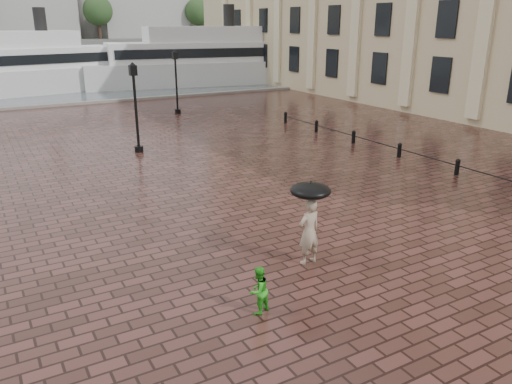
# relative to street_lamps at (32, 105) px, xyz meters

# --- Properties ---
(ground) EXTENTS (300.00, 300.00, 0.00)m
(ground) POSITION_rel_street_lamps_xyz_m (1.50, -17.50, -2.33)
(ground) COLOR #321C17
(ground) RESTS_ON ground
(quay_edge) EXTENTS (80.00, 0.60, 0.30)m
(quay_edge) POSITION_rel_street_lamps_xyz_m (1.50, 14.50, -2.33)
(quay_edge) COLOR slate
(quay_edge) RESTS_ON ground
(distant_skyline) EXTENTS (102.50, 22.00, 33.00)m
(distant_skyline) POSITION_rel_street_lamps_xyz_m (49.64, 132.50, 7.13)
(distant_skyline) COLOR gray
(distant_skyline) RESTS_ON ground
(bollard_row) EXTENTS (0.22, 21.22, 0.73)m
(bollard_row) POSITION_rel_street_lamps_xyz_m (15.50, -11.00, -1.93)
(bollard_row) COLOR black
(bollard_row) RESTS_ON ground
(street_lamps) EXTENTS (21.44, 14.44, 4.40)m
(street_lamps) POSITION_rel_street_lamps_xyz_m (0.00, 0.00, 0.00)
(street_lamps) COLOR black
(street_lamps) RESTS_ON ground
(adult_pedestrian) EXTENTS (0.72, 0.51, 1.89)m
(adult_pedestrian) POSITION_rel_street_lamps_xyz_m (4.82, -18.27, -1.38)
(adult_pedestrian) COLOR gray
(adult_pedestrian) RESTS_ON ground
(child_pedestrian) EXTENTS (0.67, 0.60, 1.15)m
(child_pedestrian) POSITION_rel_street_lamps_xyz_m (2.35, -19.78, -1.75)
(child_pedestrian) COLOR green
(child_pedestrian) RESTS_ON ground
(ferry_near) EXTENTS (24.25, 10.04, 7.74)m
(ferry_near) POSITION_rel_street_lamps_xyz_m (1.31, 24.04, 0.00)
(ferry_near) COLOR silver
(ferry_near) RESTS_ON ground
(ferry_far) EXTENTS (25.72, 9.62, 8.24)m
(ferry_far) POSITION_rel_street_lamps_xyz_m (19.82, 22.72, 0.15)
(ferry_far) COLOR silver
(ferry_far) RESTS_ON ground
(umbrella) EXTENTS (1.10, 1.10, 1.20)m
(umbrella) POSITION_rel_street_lamps_xyz_m (4.82, -18.27, -0.19)
(umbrella) COLOR black
(umbrella) RESTS_ON ground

